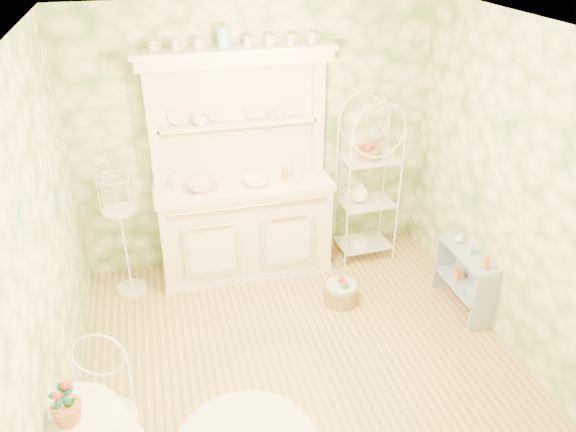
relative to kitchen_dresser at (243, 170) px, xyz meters
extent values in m
plane|color=tan|center=(0.20, -1.52, -1.15)|extent=(3.60, 3.60, 0.00)
plane|color=white|center=(0.20, -1.52, 1.56)|extent=(3.60, 3.60, 0.00)
plane|color=#F9EEB1|center=(-1.60, -1.52, 0.21)|extent=(3.60, 3.60, 0.00)
plane|color=#F9EEB1|center=(2.00, -1.52, 0.21)|extent=(3.60, 3.60, 0.00)
plane|color=#F9EEB1|center=(0.20, 0.28, 0.21)|extent=(3.60, 3.60, 0.00)
plane|color=#F9EEB1|center=(0.20, -3.32, 0.21)|extent=(3.60, 3.60, 0.00)
cube|color=#F3E4C5|center=(0.00, 0.00, 0.00)|extent=(1.87, 0.61, 2.29)
cube|color=white|center=(1.30, -0.04, -0.22)|extent=(0.59, 0.44, 1.84)
cube|color=#8E9DBF|center=(1.88, -1.16, -0.85)|extent=(0.27, 0.68, 0.58)
cube|color=white|center=(-1.31, -2.18, -0.69)|extent=(0.49, 0.49, 0.91)
cube|color=white|center=(-1.19, -0.10, -0.38)|extent=(0.40, 0.40, 1.54)
cylinder|color=olive|center=(0.79, -0.80, -1.03)|extent=(0.45, 0.45, 0.24)
imported|color=white|center=(-0.40, -0.05, -0.13)|extent=(0.34, 0.34, 0.07)
imported|color=white|center=(0.12, -0.07, -0.13)|extent=(0.33, 0.33, 0.08)
imported|color=white|center=(-0.36, 0.16, 0.47)|extent=(0.16, 0.16, 0.10)
imported|color=white|center=(0.34, 0.16, 0.47)|extent=(0.10, 0.10, 0.09)
imported|color=#3F7238|center=(-1.48, -2.39, -0.30)|extent=(0.17, 0.14, 0.27)
imported|color=#B26F34|center=(1.88, -1.42, -0.46)|extent=(0.08, 0.08, 0.15)
imported|color=#8AAFDD|center=(1.88, -1.17, -0.49)|extent=(0.06, 0.06, 0.12)
imported|color=silver|center=(1.88, -0.96, -0.50)|extent=(0.10, 0.10, 0.10)
camera|label=1|loc=(-0.79, -4.96, 2.22)|focal=35.00mm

